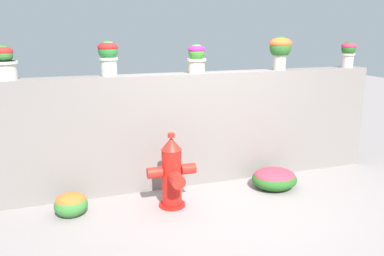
# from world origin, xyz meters

# --- Properties ---
(ground_plane) EXTENTS (24.00, 24.00, 0.00)m
(ground_plane) POSITION_xyz_m (0.00, 0.00, 0.00)
(ground_plane) COLOR gray
(stone_wall) EXTENTS (5.32, 0.30, 1.55)m
(stone_wall) POSITION_xyz_m (0.00, 0.97, 0.78)
(stone_wall) COLOR gray
(stone_wall) RESTS_ON ground
(potted_plant_0) EXTENTS (0.30, 0.30, 0.39)m
(potted_plant_0) POSITION_xyz_m (-2.38, 0.96, 1.76)
(potted_plant_0) COLOR beige
(potted_plant_0) RESTS_ON stone_wall
(potted_plant_1) EXTENTS (0.25, 0.25, 0.43)m
(potted_plant_1) POSITION_xyz_m (-1.21, 0.97, 1.82)
(potted_plant_1) COLOR beige
(potted_plant_1) RESTS_ON stone_wall
(potted_plant_2) EXTENTS (0.26, 0.26, 0.38)m
(potted_plant_2) POSITION_xyz_m (-0.05, 0.96, 1.77)
(potted_plant_2) COLOR beige
(potted_plant_2) RESTS_ON stone_wall
(potted_plant_3) EXTENTS (0.32, 0.32, 0.47)m
(potted_plant_3) POSITION_xyz_m (1.20, 0.94, 1.86)
(potted_plant_3) COLOR beige
(potted_plant_3) RESTS_ON stone_wall
(potted_plant_4) EXTENTS (0.22, 0.22, 0.39)m
(potted_plant_4) POSITION_xyz_m (2.37, 0.93, 1.79)
(potted_plant_4) COLOR beige
(potted_plant_4) RESTS_ON stone_wall
(fire_hydrant) EXTENTS (0.60, 0.48, 0.93)m
(fire_hydrant) POSITION_xyz_m (-0.60, 0.28, 0.43)
(fire_hydrant) COLOR red
(fire_hydrant) RESTS_ON ground
(flower_bush_left) EXTENTS (0.63, 0.56, 0.28)m
(flower_bush_left) POSITION_xyz_m (0.89, 0.40, 0.14)
(flower_bush_left) COLOR #286022
(flower_bush_left) RESTS_ON ground
(flower_bush_right) EXTENTS (0.39, 0.35, 0.28)m
(flower_bush_right) POSITION_xyz_m (-1.79, 0.44, 0.15)
(flower_bush_right) COLOR #387B34
(flower_bush_right) RESTS_ON ground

